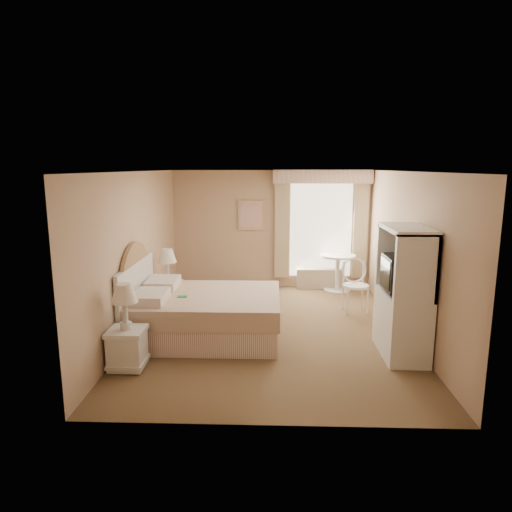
{
  "coord_description": "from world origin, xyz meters",
  "views": [
    {
      "loc": [
        0.01,
        -6.94,
        2.57
      ],
      "look_at": [
        -0.25,
        0.3,
        1.15
      ],
      "focal_mm": 32.0,
      "sensor_mm": 36.0,
      "label": 1
    }
  ],
  "objects_px": {
    "nightstand_far": "(168,289)",
    "cafe_chair": "(355,281)",
    "bed": "(198,313)",
    "nightstand_near": "(127,338)",
    "round_table": "(338,267)",
    "armoire": "(403,303)"
  },
  "relations": [
    {
      "from": "nightstand_near",
      "to": "armoire",
      "type": "height_order",
      "value": "armoire"
    },
    {
      "from": "armoire",
      "to": "nightstand_far",
      "type": "bearing_deg",
      "value": 154.17
    },
    {
      "from": "nightstand_near",
      "to": "armoire",
      "type": "relative_size",
      "value": 0.62
    },
    {
      "from": "bed",
      "to": "round_table",
      "type": "bearing_deg",
      "value": 47.24
    },
    {
      "from": "bed",
      "to": "round_table",
      "type": "xyz_separation_m",
      "value": [
        2.5,
        2.7,
        0.14
      ]
    },
    {
      "from": "cafe_chair",
      "to": "armoire",
      "type": "relative_size",
      "value": 0.54
    },
    {
      "from": "nightstand_far",
      "to": "armoire",
      "type": "distance_m",
      "value": 4.07
    },
    {
      "from": "armoire",
      "to": "cafe_chair",
      "type": "bearing_deg",
      "value": 99.13
    },
    {
      "from": "nightstand_near",
      "to": "cafe_chair",
      "type": "height_order",
      "value": "nightstand_near"
    },
    {
      "from": "bed",
      "to": "nightstand_near",
      "type": "xyz_separation_m",
      "value": [
        -0.73,
        -1.18,
        0.04
      ]
    },
    {
      "from": "bed",
      "to": "nightstand_far",
      "type": "xyz_separation_m",
      "value": [
        -0.73,
        1.19,
        0.05
      ]
    },
    {
      "from": "nightstand_far",
      "to": "cafe_chair",
      "type": "bearing_deg",
      "value": 2.68
    },
    {
      "from": "bed",
      "to": "nightstand_near",
      "type": "distance_m",
      "value": 1.39
    },
    {
      "from": "bed",
      "to": "cafe_chair",
      "type": "distance_m",
      "value": 2.95
    },
    {
      "from": "nightstand_far",
      "to": "nightstand_near",
      "type": "bearing_deg",
      "value": -90.0
    },
    {
      "from": "round_table",
      "to": "nightstand_near",
      "type": "bearing_deg",
      "value": -129.71
    },
    {
      "from": "nightstand_near",
      "to": "cafe_chair",
      "type": "relative_size",
      "value": 1.16
    },
    {
      "from": "nightstand_near",
      "to": "cafe_chair",
      "type": "bearing_deg",
      "value": 37.11
    },
    {
      "from": "nightstand_far",
      "to": "bed",
      "type": "bearing_deg",
      "value": -58.58
    },
    {
      "from": "nightstand_near",
      "to": "round_table",
      "type": "bearing_deg",
      "value": 50.29
    },
    {
      "from": "round_table",
      "to": "armoire",
      "type": "relative_size",
      "value": 0.43
    },
    {
      "from": "bed",
      "to": "armoire",
      "type": "xyz_separation_m",
      "value": [
        2.93,
        -0.58,
        0.37
      ]
    }
  ]
}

